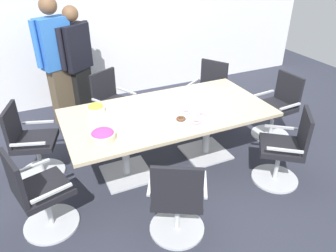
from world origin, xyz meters
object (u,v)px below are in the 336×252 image
(office_chair_5, at_px, (208,95))
(snack_bowl_candy_mix, at_px, (103,135))
(napkin_pile, at_px, (212,96))
(plate_stack, at_px, (167,100))
(office_chair_3, at_px, (285,152))
(office_chair_4, at_px, (277,110))
(office_chair_2, at_px, (177,202))
(snack_bowl_chips_yellow, at_px, (96,109))
(conference_table, at_px, (168,121))
(office_chair_6, at_px, (113,107))
(person_standing_1, at_px, (77,64))
(office_chair_1, at_px, (39,196))
(person_standing_0, at_px, (58,61))
(office_chair_0, at_px, (32,146))
(donut_platter, at_px, (191,117))

(office_chair_5, distance_m, snack_bowl_candy_mix, 2.27)
(napkin_pile, bearing_deg, plate_stack, 161.35)
(office_chair_3, xyz_separation_m, office_chair_4, (0.64, 0.86, 0.00))
(office_chair_2, bearing_deg, snack_bowl_chips_yellow, 133.81)
(conference_table, distance_m, office_chair_6, 1.16)
(office_chair_2, xyz_separation_m, snack_bowl_chips_yellow, (-0.37, 1.38, 0.40))
(office_chair_4, relative_size, snack_bowl_chips_yellow, 4.44)
(conference_table, bearing_deg, person_standing_1, 112.26)
(office_chair_1, bearing_deg, office_chair_4, 82.36)
(conference_table, bearing_deg, office_chair_6, 109.79)
(snack_bowl_candy_mix, bearing_deg, office_chair_6, 71.30)
(person_standing_0, distance_m, plate_stack, 1.80)
(snack_bowl_chips_yellow, bearing_deg, office_chair_2, -74.89)
(office_chair_0, bearing_deg, office_chair_2, 54.00)
(office_chair_0, relative_size, napkin_pile, 4.67)
(office_chair_4, relative_size, napkin_pile, 4.67)
(conference_table, bearing_deg, napkin_pile, 5.68)
(conference_table, distance_m, snack_bowl_candy_mix, 0.91)
(office_chair_1, xyz_separation_m, plate_stack, (1.64, 0.71, 0.36))
(person_standing_0, height_order, person_standing_1, person_standing_0)
(office_chair_1, bearing_deg, office_chair_3, 65.69)
(office_chair_1, relative_size, person_standing_1, 0.53)
(office_chair_0, distance_m, office_chair_4, 3.27)
(office_chair_6, relative_size, person_standing_0, 0.49)
(plate_stack, bearing_deg, conference_table, -112.69)
(office_chair_6, bearing_deg, office_chair_0, -0.41)
(office_chair_5, distance_m, person_standing_0, 2.29)
(person_standing_1, height_order, donut_platter, person_standing_1)
(office_chair_6, relative_size, snack_bowl_chips_yellow, 4.44)
(office_chair_0, xyz_separation_m, office_chair_1, (-0.01, -0.94, 0.00))
(napkin_pile, bearing_deg, donut_platter, -144.28)
(snack_bowl_candy_mix, bearing_deg, office_chair_3, -16.46)
(office_chair_5, relative_size, plate_stack, 3.93)
(person_standing_0, distance_m, donut_platter, 2.26)
(snack_bowl_candy_mix, relative_size, donut_platter, 0.70)
(office_chair_0, relative_size, office_chair_2, 1.00)
(office_chair_5, relative_size, person_standing_1, 0.53)
(conference_table, xyz_separation_m, napkin_pile, (0.63, 0.06, 0.17))
(plate_stack, bearing_deg, office_chair_0, 171.88)
(office_chair_2, bearing_deg, person_standing_0, 130.61)
(conference_table, relative_size, person_standing_0, 1.28)
(office_chair_4, bearing_deg, office_chair_3, 139.06)
(office_chair_1, xyz_separation_m, napkin_pile, (2.17, 0.53, 0.39))
(office_chair_2, bearing_deg, plate_stack, 97.81)
(office_chair_5, bearing_deg, office_chair_6, 48.87)
(napkin_pile, bearing_deg, snack_bowl_chips_yellow, 170.10)
(office_chair_4, xyz_separation_m, plate_stack, (-1.60, 0.24, 0.36))
(office_chair_6, height_order, donut_platter, office_chair_6)
(office_chair_1, bearing_deg, conference_table, 91.02)
(office_chair_1, relative_size, donut_platter, 2.50)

